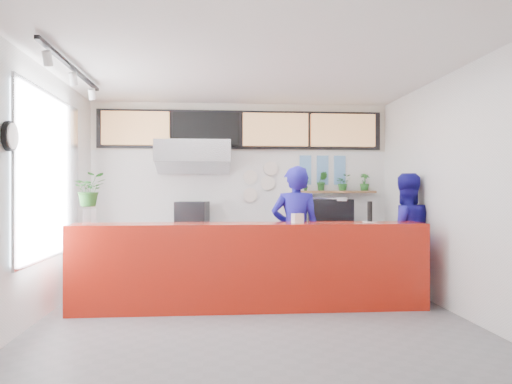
% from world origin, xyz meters
% --- Properties ---
extents(floor, '(5.00, 5.00, 0.00)m').
position_xyz_m(floor, '(0.00, 0.00, 0.00)').
color(floor, slate).
rests_on(floor, ground).
extents(ceiling, '(5.00, 5.00, 0.00)m').
position_xyz_m(ceiling, '(0.00, 0.00, 3.00)').
color(ceiling, silver).
extents(wall_back, '(5.00, 0.00, 5.00)m').
position_xyz_m(wall_back, '(0.00, 2.50, 1.50)').
color(wall_back, white).
rests_on(wall_back, ground).
extents(wall_left, '(0.00, 5.00, 5.00)m').
position_xyz_m(wall_left, '(-2.50, 0.00, 1.50)').
color(wall_left, white).
rests_on(wall_left, ground).
extents(wall_right, '(0.00, 5.00, 5.00)m').
position_xyz_m(wall_right, '(2.50, 0.00, 1.50)').
color(wall_right, white).
rests_on(wall_right, ground).
extents(service_counter, '(4.50, 0.60, 1.10)m').
position_xyz_m(service_counter, '(0.00, 0.40, 0.55)').
color(service_counter, '#A0180B').
rests_on(service_counter, ground).
extents(cream_band, '(5.00, 0.02, 0.80)m').
position_xyz_m(cream_band, '(0.00, 2.49, 2.60)').
color(cream_band, beige).
rests_on(cream_band, wall_back).
extents(prep_bench, '(1.80, 0.60, 0.90)m').
position_xyz_m(prep_bench, '(-0.80, 2.20, 0.45)').
color(prep_bench, '#B2B5BA').
rests_on(prep_bench, ground).
extents(panini_oven, '(0.56, 0.56, 0.44)m').
position_xyz_m(panini_oven, '(-0.82, 2.20, 1.12)').
color(panini_oven, black).
rests_on(panini_oven, prep_bench).
extents(extraction_hood, '(1.20, 0.70, 0.35)m').
position_xyz_m(extraction_hood, '(-0.80, 2.15, 2.15)').
color(extraction_hood, '#B2B5BA').
rests_on(extraction_hood, ceiling).
extents(hood_lip, '(1.20, 0.69, 0.31)m').
position_xyz_m(hood_lip, '(-0.80, 2.15, 1.95)').
color(hood_lip, '#B2B5BA').
rests_on(hood_lip, ceiling).
extents(right_bench, '(1.80, 0.60, 0.90)m').
position_xyz_m(right_bench, '(1.50, 2.20, 0.45)').
color(right_bench, '#B2B5BA').
rests_on(right_bench, ground).
extents(espresso_machine, '(0.76, 0.55, 0.48)m').
position_xyz_m(espresso_machine, '(1.43, 2.20, 1.14)').
color(espresso_machine, black).
rests_on(espresso_machine, right_bench).
extents(espresso_tray, '(0.77, 0.64, 0.06)m').
position_xyz_m(espresso_tray, '(1.43, 2.20, 1.38)').
color(espresso_tray, '#A3A5AA').
rests_on(espresso_tray, espresso_machine).
extents(herb_shelf, '(1.40, 0.18, 0.04)m').
position_xyz_m(herb_shelf, '(1.60, 2.40, 1.50)').
color(herb_shelf, brown).
rests_on(herb_shelf, wall_back).
extents(menu_board_far_left, '(1.10, 0.10, 0.55)m').
position_xyz_m(menu_board_far_left, '(-1.75, 2.38, 2.55)').
color(menu_board_far_left, tan).
rests_on(menu_board_far_left, wall_back).
extents(menu_board_mid_left, '(1.10, 0.10, 0.55)m').
position_xyz_m(menu_board_mid_left, '(-0.59, 2.38, 2.55)').
color(menu_board_mid_left, black).
rests_on(menu_board_mid_left, wall_back).
extents(menu_board_mid_right, '(1.10, 0.10, 0.55)m').
position_xyz_m(menu_board_mid_right, '(0.57, 2.38, 2.55)').
color(menu_board_mid_right, tan).
rests_on(menu_board_mid_right, wall_back).
extents(menu_board_far_right, '(1.10, 0.10, 0.55)m').
position_xyz_m(menu_board_far_right, '(1.73, 2.38, 2.55)').
color(menu_board_far_right, tan).
rests_on(menu_board_far_right, wall_back).
extents(soffit, '(4.80, 0.04, 0.65)m').
position_xyz_m(soffit, '(0.00, 2.46, 2.55)').
color(soffit, black).
rests_on(soffit, wall_back).
extents(window_pane, '(0.04, 2.20, 1.90)m').
position_xyz_m(window_pane, '(-2.47, 0.30, 1.70)').
color(window_pane, silver).
rests_on(window_pane, wall_left).
extents(window_frame, '(0.03, 2.30, 2.00)m').
position_xyz_m(window_frame, '(-2.45, 0.30, 1.70)').
color(window_frame, '#B2B5BA').
rests_on(window_frame, wall_left).
extents(wall_clock_rim, '(0.05, 0.30, 0.30)m').
position_xyz_m(wall_clock_rim, '(-2.46, -0.90, 2.05)').
color(wall_clock_rim, black).
rests_on(wall_clock_rim, wall_left).
extents(wall_clock_face, '(0.02, 0.26, 0.26)m').
position_xyz_m(wall_clock_face, '(-2.43, -0.90, 2.05)').
color(wall_clock_face, white).
rests_on(wall_clock_face, wall_left).
extents(track_rail, '(0.05, 2.40, 0.04)m').
position_xyz_m(track_rail, '(-2.10, 0.00, 2.94)').
color(track_rail, black).
rests_on(track_rail, ceiling).
extents(dec_plate_a, '(0.24, 0.03, 0.24)m').
position_xyz_m(dec_plate_a, '(0.15, 2.47, 1.75)').
color(dec_plate_a, silver).
rests_on(dec_plate_a, wall_back).
extents(dec_plate_b, '(0.24, 0.03, 0.24)m').
position_xyz_m(dec_plate_b, '(0.45, 2.47, 1.65)').
color(dec_plate_b, silver).
rests_on(dec_plate_b, wall_back).
extents(dec_plate_c, '(0.24, 0.03, 0.24)m').
position_xyz_m(dec_plate_c, '(0.15, 2.47, 1.45)').
color(dec_plate_c, silver).
rests_on(dec_plate_c, wall_back).
extents(dec_plate_d, '(0.24, 0.03, 0.24)m').
position_xyz_m(dec_plate_d, '(0.50, 2.47, 1.90)').
color(dec_plate_d, silver).
rests_on(dec_plate_d, wall_back).
extents(photo_frame_a, '(0.20, 0.02, 0.25)m').
position_xyz_m(photo_frame_a, '(1.10, 2.48, 2.00)').
color(photo_frame_a, '#598CBF').
rests_on(photo_frame_a, wall_back).
extents(photo_frame_b, '(0.20, 0.02, 0.25)m').
position_xyz_m(photo_frame_b, '(1.40, 2.48, 2.00)').
color(photo_frame_b, '#598CBF').
rests_on(photo_frame_b, wall_back).
extents(photo_frame_c, '(0.20, 0.02, 0.25)m').
position_xyz_m(photo_frame_c, '(1.70, 2.48, 2.00)').
color(photo_frame_c, '#598CBF').
rests_on(photo_frame_c, wall_back).
extents(photo_frame_d, '(0.20, 0.02, 0.25)m').
position_xyz_m(photo_frame_d, '(1.10, 2.48, 1.75)').
color(photo_frame_d, '#598CBF').
rests_on(photo_frame_d, wall_back).
extents(photo_frame_e, '(0.20, 0.02, 0.25)m').
position_xyz_m(photo_frame_e, '(1.40, 2.48, 1.75)').
color(photo_frame_e, '#598CBF').
rests_on(photo_frame_e, wall_back).
extents(photo_frame_f, '(0.20, 0.02, 0.25)m').
position_xyz_m(photo_frame_f, '(1.70, 2.48, 1.75)').
color(photo_frame_f, '#598CBF').
rests_on(photo_frame_f, wall_back).
extents(staff_center, '(0.74, 0.54, 1.86)m').
position_xyz_m(staff_center, '(0.67, 0.92, 0.93)').
color(staff_center, navy).
rests_on(staff_center, ground).
extents(staff_right, '(0.87, 0.68, 1.77)m').
position_xyz_m(staff_right, '(2.27, 0.95, 0.88)').
color(staff_right, navy).
rests_on(staff_right, ground).
extents(herb_a, '(0.14, 0.10, 0.27)m').
position_xyz_m(herb_a, '(1.08, 2.40, 1.66)').
color(herb_a, '#225D20').
rests_on(herb_a, herb_shelf).
extents(herb_b, '(0.21, 0.18, 0.32)m').
position_xyz_m(herb_b, '(1.37, 2.40, 1.68)').
color(herb_b, '#225D20').
rests_on(herb_b, herb_shelf).
extents(herb_c, '(0.26, 0.23, 0.28)m').
position_xyz_m(herb_c, '(1.74, 2.40, 1.66)').
color(herb_c, '#225D20').
rests_on(herb_c, herb_shelf).
extents(herb_d, '(0.18, 0.16, 0.30)m').
position_xyz_m(herb_d, '(2.11, 2.40, 1.67)').
color(herb_d, '#225D20').
rests_on(herb_d, herb_shelf).
extents(glass_vase, '(0.18, 0.18, 0.20)m').
position_xyz_m(glass_vase, '(-2.00, 0.37, 1.20)').
color(glass_vase, silver).
rests_on(glass_vase, service_counter).
extents(basil_vase, '(0.46, 0.43, 0.42)m').
position_xyz_m(basil_vase, '(-2.00, 0.37, 1.53)').
color(basil_vase, '#225D20').
rests_on(basil_vase, glass_vase).
extents(napkin_holder, '(0.16, 0.14, 0.12)m').
position_xyz_m(napkin_holder, '(0.61, 0.39, 1.16)').
color(napkin_holder, silver).
rests_on(napkin_holder, service_counter).
extents(white_plate, '(0.23, 0.23, 0.01)m').
position_xyz_m(white_plate, '(1.57, 0.40, 1.11)').
color(white_plate, silver).
rests_on(white_plate, service_counter).
extents(pepper_mill, '(0.07, 0.07, 0.26)m').
position_xyz_m(pepper_mill, '(1.57, 0.40, 1.25)').
color(pepper_mill, black).
rests_on(pepper_mill, white_plate).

